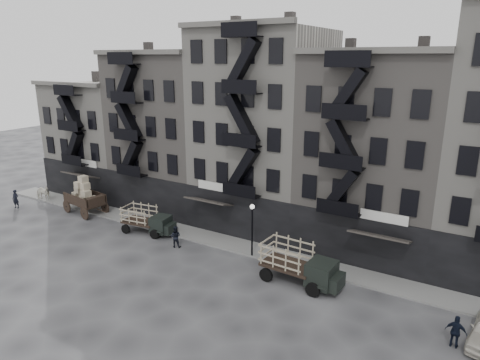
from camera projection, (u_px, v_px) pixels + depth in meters
The scene contains 14 objects.
ground at pixel (200, 261), 32.20m from camera, with size 140.00×140.00×0.00m, color #38383A.
sidewalk at pixel (227, 242), 35.26m from camera, with size 55.00×2.50×0.15m, color slate.
building_west at pixel (108, 137), 48.53m from camera, with size 10.00×11.35×13.20m.
building_midwest at pixel (176, 132), 43.15m from camera, with size 10.00×11.35×16.20m.
building_center at pixel (263, 131), 37.91m from camera, with size 10.00×11.35×18.20m.
building_mideast at pixel (377, 154), 33.23m from camera, with size 10.00×11.35×16.20m.
lamp_post at pixel (252, 223), 32.07m from camera, with size 0.36×0.36×4.28m.
horse at pixel (42, 193), 45.27m from camera, with size 0.98×2.16×1.83m, color silver.
wagon at pixel (83, 192), 41.62m from camera, with size 4.65×2.93×3.69m.
stake_truck_west at pixel (147, 218), 37.04m from camera, with size 4.92×2.49×2.37m.
stake_truck_east at pixel (299, 262), 28.66m from camera, with size 5.68×2.58×2.79m.
pedestrian_west at pixel (16, 199), 43.26m from camera, with size 0.69×0.46×1.90m, color black.
pedestrian_mid at pixel (175, 237), 34.36m from camera, with size 0.87×0.68×1.79m, color black.
policeman at pixel (456, 332), 22.43m from camera, with size 1.08×0.45×1.83m, color black.
Camera 1 is at (17.66, -23.48, 14.82)m, focal length 32.00 mm.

